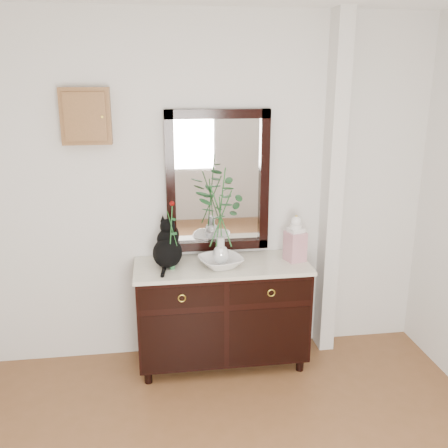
{
  "coord_description": "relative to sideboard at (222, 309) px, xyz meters",
  "views": [
    {
      "loc": [
        -0.38,
        -1.78,
        2.23
      ],
      "look_at": [
        0.1,
        1.63,
        1.2
      ],
      "focal_mm": 40.0,
      "sensor_mm": 36.0,
      "label": 1
    }
  ],
  "objects": [
    {
      "name": "wall_back",
      "position": [
        -0.1,
        0.25,
        0.88
      ],
      "size": [
        3.6,
        0.04,
        2.7
      ],
      "primitive_type": "cube",
      "color": "silver",
      "rests_on": "ground"
    },
    {
      "name": "pilaster",
      "position": [
        0.9,
        0.17,
        0.88
      ],
      "size": [
        0.12,
        0.2,
        2.7
      ],
      "primitive_type": "cube",
      "color": "silver",
      "rests_on": "ground"
    },
    {
      "name": "sideboard",
      "position": [
        0.0,
        0.0,
        0.0
      ],
      "size": [
        1.33,
        0.52,
        0.82
      ],
      "color": "black",
      "rests_on": "ground"
    },
    {
      "name": "wall_mirror",
      "position": [
        -0.0,
        0.24,
        0.97
      ],
      "size": [
        0.8,
        0.06,
        1.1
      ],
      "color": "black",
      "rests_on": "wall_back"
    },
    {
      "name": "key_cabinet",
      "position": [
        -0.95,
        0.21,
        1.48
      ],
      "size": [
        0.35,
        0.1,
        0.4
      ],
      "primitive_type": "cube",
      "color": "brown",
      "rests_on": "wall_back"
    },
    {
      "name": "cat",
      "position": [
        -0.41,
        0.03,
        0.55
      ],
      "size": [
        0.29,
        0.34,
        0.36
      ],
      "primitive_type": null,
      "rotation": [
        0.0,
        0.0,
        -0.12
      ],
      "color": "black",
      "rests_on": "sideboard"
    },
    {
      "name": "lotus_bowl",
      "position": [
        -0.02,
        -0.05,
        0.41
      ],
      "size": [
        0.39,
        0.39,
        0.08
      ],
      "primitive_type": "imported",
      "rotation": [
        0.0,
        0.0,
        0.28
      ],
      "color": "silver",
      "rests_on": "sideboard"
    },
    {
      "name": "vase_branches",
      "position": [
        -0.02,
        -0.05,
        0.77
      ],
      "size": [
        0.36,
        0.36,
        0.75
      ],
      "primitive_type": null,
      "rotation": [
        0.0,
        0.0,
        0.03
      ],
      "color": "silver",
      "rests_on": "lotus_bowl"
    },
    {
      "name": "bud_vase_rose",
      "position": [
        -0.38,
        -0.04,
        0.64
      ],
      "size": [
        0.08,
        0.08,
        0.53
      ],
      "primitive_type": null,
      "rotation": [
        0.0,
        0.0,
        -0.26
      ],
      "color": "#2F6E3F",
      "rests_on": "sideboard"
    },
    {
      "name": "ginger_jar",
      "position": [
        0.57,
        0.01,
        0.56
      ],
      "size": [
        0.17,
        0.17,
        0.37
      ],
      "primitive_type": null,
      "rotation": [
        0.0,
        0.0,
        0.29
      ],
      "color": "white",
      "rests_on": "sideboard"
    }
  ]
}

